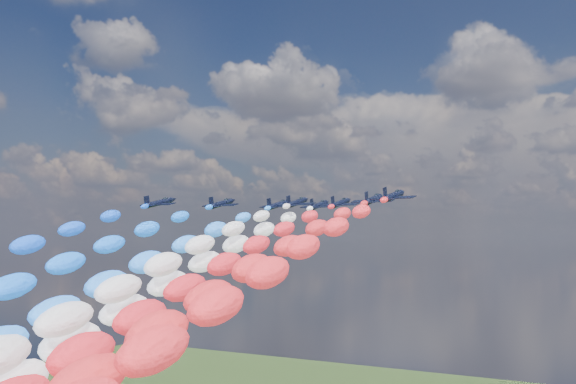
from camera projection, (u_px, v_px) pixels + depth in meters
The scene contains 13 objects.
jet_0 at pixel (159, 203), 138.04m from camera, with size 7.85×10.52×2.32m, color black, non-canonical shape.
jet_1 at pixel (221, 204), 141.82m from camera, with size 7.85×10.52×2.32m, color black, non-canonical shape.
jet_2 at pixel (278, 205), 146.61m from camera, with size 7.85×10.52×2.32m, color black, non-canonical shape.
trail_2 at pixel (27, 347), 88.21m from camera, with size 6.58×128.97×47.88m, color #2C7FFB, non-canonical shape.
jet_3 at pixel (297, 203), 137.23m from camera, with size 7.85×10.52×2.32m, color black, non-canonical shape.
trail_3 at pixel (30, 361), 78.82m from camera, with size 6.58×128.97×47.88m, color silver, non-canonical shape.
jet_4 at pixel (319, 205), 148.15m from camera, with size 7.85×10.52×2.32m, color black, non-canonical shape.
trail_4 at pixel (99, 346), 89.75m from camera, with size 6.58×128.97×47.88m, color white, non-canonical shape.
jet_5 at pixel (340, 203), 139.34m from camera, with size 7.85×10.52×2.32m, color black, non-canonical shape.
trail_5 at pixel (111, 357), 80.94m from camera, with size 6.58×128.97×47.88m, color red, non-canonical shape.
jet_6 at pixel (373, 199), 125.57m from camera, with size 7.85×10.52×2.32m, color black, non-canonical shape.
trail_6 at pixel (126, 382), 67.16m from camera, with size 6.58×128.97×47.88m, color red, non-canonical shape.
jet_7 at pixel (393, 196), 114.73m from camera, with size 7.85×10.52×2.32m, color black, non-canonical shape.
Camera 1 is at (66.18, -113.20, 104.73)m, focal length 41.86 mm.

